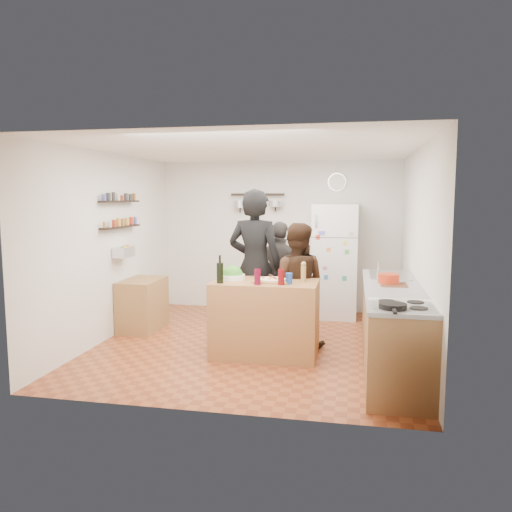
% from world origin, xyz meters
% --- Properties ---
extents(room_shell, '(4.20, 4.20, 4.20)m').
position_xyz_m(room_shell, '(0.00, 0.39, 1.25)').
color(room_shell, brown).
rests_on(room_shell, ground).
extents(prep_island, '(1.25, 0.72, 0.91)m').
position_xyz_m(prep_island, '(0.22, -0.41, 0.46)').
color(prep_island, '#9A6938').
rests_on(prep_island, floor).
extents(pizza_board, '(0.42, 0.34, 0.02)m').
position_xyz_m(pizza_board, '(0.30, -0.43, 0.92)').
color(pizza_board, '#9B6A38').
rests_on(pizza_board, prep_island).
extents(pizza, '(0.34, 0.34, 0.02)m').
position_xyz_m(pizza, '(0.30, -0.43, 0.94)').
color(pizza, beige).
rests_on(pizza, pizza_board).
extents(salad_bowl, '(0.31, 0.31, 0.06)m').
position_xyz_m(salad_bowl, '(-0.20, -0.36, 0.94)').
color(salad_bowl, white).
rests_on(salad_bowl, prep_island).
extents(wine_bottle, '(0.08, 0.08, 0.24)m').
position_xyz_m(wine_bottle, '(-0.28, -0.63, 1.03)').
color(wine_bottle, black).
rests_on(wine_bottle, prep_island).
extents(wine_glass_near, '(0.08, 0.08, 0.18)m').
position_xyz_m(wine_glass_near, '(0.17, -0.65, 1.00)').
color(wine_glass_near, '#59071E').
rests_on(wine_glass_near, prep_island).
extents(wine_glass_far, '(0.08, 0.08, 0.18)m').
position_xyz_m(wine_glass_far, '(0.44, -0.61, 1.00)').
color(wine_glass_far, '#61080C').
rests_on(wine_glass_far, prep_island).
extents(pepper_mill, '(0.06, 0.06, 0.19)m').
position_xyz_m(pepper_mill, '(0.67, -0.36, 1.01)').
color(pepper_mill, '#A17D43').
rests_on(pepper_mill, prep_island).
extents(salt_canister, '(0.08, 0.08, 0.13)m').
position_xyz_m(salt_canister, '(0.52, -0.53, 0.97)').
color(salt_canister, '#1A4391').
rests_on(salt_canister, prep_island).
extents(person_left, '(0.81, 0.60, 2.02)m').
position_xyz_m(person_left, '(-0.02, 0.14, 1.01)').
color(person_left, black).
rests_on(person_left, floor).
extents(person_center, '(0.81, 0.65, 1.59)m').
position_xyz_m(person_center, '(0.53, 0.05, 0.79)').
color(person_center, black).
rests_on(person_center, floor).
extents(person_back, '(0.99, 0.60, 1.58)m').
position_xyz_m(person_back, '(0.25, 0.59, 0.79)').
color(person_back, '#2F2C2A').
rests_on(person_back, floor).
extents(counter_run, '(0.63, 2.63, 0.90)m').
position_xyz_m(counter_run, '(1.70, -0.55, 0.45)').
color(counter_run, '#9E7042').
rests_on(counter_run, floor).
extents(stove_top, '(0.60, 0.62, 0.02)m').
position_xyz_m(stove_top, '(1.70, -1.50, 0.91)').
color(stove_top, white).
rests_on(stove_top, counter_run).
extents(skillet, '(0.25, 0.25, 0.05)m').
position_xyz_m(skillet, '(1.60, -1.67, 0.94)').
color(skillet, black).
rests_on(skillet, stove_top).
extents(sink, '(0.50, 0.80, 0.03)m').
position_xyz_m(sink, '(1.70, 0.30, 0.92)').
color(sink, silver).
rests_on(sink, counter_run).
extents(cutting_board, '(0.30, 0.40, 0.02)m').
position_xyz_m(cutting_board, '(1.70, -0.41, 0.91)').
color(cutting_board, '#975A37').
rests_on(cutting_board, counter_run).
extents(red_bowl, '(0.25, 0.25, 0.10)m').
position_xyz_m(red_bowl, '(1.65, -0.28, 0.97)').
color(red_bowl, '#B52E14').
rests_on(red_bowl, counter_run).
extents(fridge, '(0.70, 0.68, 1.80)m').
position_xyz_m(fridge, '(0.95, 1.75, 0.90)').
color(fridge, white).
rests_on(fridge, floor).
extents(wall_clock, '(0.30, 0.03, 0.30)m').
position_xyz_m(wall_clock, '(0.95, 2.08, 2.15)').
color(wall_clock, silver).
rests_on(wall_clock, back_wall).
extents(spice_shelf_lower, '(0.12, 1.00, 0.02)m').
position_xyz_m(spice_shelf_lower, '(-1.93, 0.20, 1.50)').
color(spice_shelf_lower, black).
rests_on(spice_shelf_lower, left_wall).
extents(spice_shelf_upper, '(0.12, 1.00, 0.02)m').
position_xyz_m(spice_shelf_upper, '(-1.93, 0.20, 1.85)').
color(spice_shelf_upper, black).
rests_on(spice_shelf_upper, left_wall).
extents(produce_basket, '(0.18, 0.35, 0.14)m').
position_xyz_m(produce_basket, '(-1.90, 0.20, 1.15)').
color(produce_basket, silver).
rests_on(produce_basket, left_wall).
extents(side_table, '(0.50, 0.80, 0.73)m').
position_xyz_m(side_table, '(-1.74, 0.43, 0.36)').
color(side_table, olive).
rests_on(side_table, floor).
extents(pot_rack, '(0.90, 0.04, 0.04)m').
position_xyz_m(pot_rack, '(-0.35, 2.00, 1.95)').
color(pot_rack, black).
rests_on(pot_rack, back_wall).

